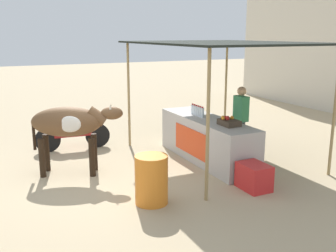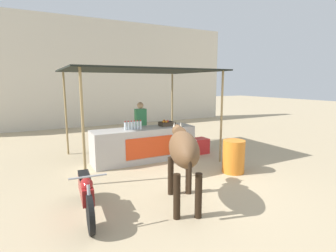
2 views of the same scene
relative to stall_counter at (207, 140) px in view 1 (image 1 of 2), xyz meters
name	(u,v)px [view 1 (image 1 of 2)]	position (x,y,z in m)	size (l,w,h in m)	color
ground_plane	(113,175)	(0.00, -2.20, -0.48)	(60.00, 60.00, 0.00)	tan
stall_counter	(207,140)	(0.00, 0.00, 0.00)	(3.00, 0.82, 0.96)	#B2ADA8
stall_awning	(221,47)	(0.00, 0.30, 2.03)	(4.20, 3.20, 2.62)	black
water_bottle_row	(197,111)	(-0.35, -0.05, 0.59)	(0.52, 0.07, 0.25)	silver
fruit_crate	(229,122)	(0.76, 0.05, 0.55)	(0.44, 0.32, 0.18)	#3F3326
vendor_behind_counter	(240,122)	(0.20, 0.75, 0.37)	(0.34, 0.22, 1.65)	#383842
cooler_box	(254,177)	(1.84, -0.10, -0.24)	(0.60, 0.44, 0.48)	red
water_barrel	(151,180)	(1.58, -2.02, -0.06)	(0.55, 0.55, 0.83)	orange
cow	(70,124)	(-0.44, -2.91, 0.55)	(1.04, 1.82, 1.44)	brown
motorcycle_parked	(72,133)	(-2.14, -2.54, -0.05)	(0.55, 1.80, 0.90)	black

